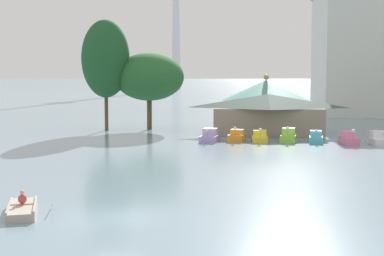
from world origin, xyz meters
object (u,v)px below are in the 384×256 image
Objects in this scene: pedal_boat_pink at (349,139)px; pedal_boat_orange at (237,137)px; rowboat_with_rower at (22,209)px; shoreline_tree_tall_left at (106,59)px; boathouse at (268,113)px; pedal_boat_yellow at (260,137)px; green_roof_pavilion at (266,100)px; pedal_boat_lime at (288,136)px; pedal_boat_cyan at (316,138)px; pedal_boat_white at (379,139)px; pedal_boat_lavender at (210,136)px; shoreline_tree_mid at (149,77)px.

pedal_boat_orange is at bearing -106.00° from pedal_boat_pink.
rowboat_with_rower is 43.47m from shoreline_tree_tall_left.
pedal_boat_orange is 0.18× the size of boathouse.
pedal_boat_yellow is 15.63m from green_roof_pavilion.
boathouse is at bearing -91.45° from green_roof_pavilion.
pedal_boat_orange is 5.44m from pedal_boat_lime.
boathouse reaches higher than rowboat_with_rower.
shoreline_tree_tall_left reaches higher than pedal_boat_yellow.
pedal_boat_cyan is 0.18× the size of boathouse.
pedal_boat_lime is 2.84m from pedal_boat_cyan.
pedal_boat_cyan is at bearing -102.43° from pedal_boat_white.
pedal_boat_lavender is 17.33m from pedal_boat_white.
boathouse is (-4.55, 7.58, 2.02)m from pedal_boat_cyan.
pedal_boat_pink is at bearing -23.43° from shoreline_tree_tall_left.
rowboat_with_rower is 34.13m from pedal_boat_yellow.
rowboat_with_rower is 1.52× the size of pedal_boat_yellow.
pedal_boat_orange is 17.97m from shoreline_tree_mid.
pedal_boat_lime is (5.43, -0.17, 0.07)m from pedal_boat_orange.
green_roof_pavilion is (14.97, 46.55, 3.54)m from rowboat_with_rower.
pedal_boat_lavender is 17.04m from green_roof_pavilion.
pedal_boat_lime is 25.90m from shoreline_tree_tall_left.
green_roof_pavilion is (6.77, 15.30, 3.23)m from pedal_boat_lavender.
shoreline_tree_mid is at bearing 19.75° from shoreline_tree_tall_left.
green_roof_pavilion is at bearing -163.88° from pedal_boat_pink.
shoreline_tree_tall_left is (-21.97, 10.77, 8.48)m from pedal_boat_lime.
boathouse is (6.57, 7.39, 1.98)m from pedal_boat_lavender.
pedal_boat_lavender is 0.22× the size of boathouse.
pedal_boat_lime is 7.66m from boathouse.
pedal_boat_yellow is at bearing -42.90° from shoreline_tree_mid.
pedal_boat_white is (6.18, -0.86, 0.03)m from pedal_boat_cyan.
boathouse is 21.56m from shoreline_tree_tall_left.
pedal_boat_yellow is at bearing -106.36° from pedal_boat_pink.
boathouse is at bearing 147.76° from pedal_boat_lavender.
green_roof_pavilion is (-10.52, 16.35, 3.24)m from pedal_boat_white.
shoreline_tree_tall_left is (-27.96, 12.11, 8.53)m from pedal_boat_pink.
pedal_boat_cyan is 0.83× the size of pedal_boat_pink.
rowboat_with_rower is 1.30× the size of pedal_boat_lavender.
shoreline_tree_mid is at bearing -126.06° from pedal_boat_orange.
pedal_boat_cyan reaches higher than pedal_boat_white.
pedal_boat_pink is 0.22× the size of boathouse.
pedal_boat_lavender is at bearing -97.95° from pedal_boat_white.
shoreline_tree_tall_left reaches higher than pedal_boat_cyan.
pedal_boat_cyan is 0.25× the size of shoreline_tree_mid.
shoreline_tree_tall_left reaches higher than pedal_boat_orange.
pedal_boat_lavender is 1.23× the size of pedal_boat_orange.
rowboat_with_rower is at bearing -110.91° from boathouse.
pedal_boat_lime is at bearing 134.30° from rowboat_with_rower.
pedal_boat_white is at bearing -38.20° from boathouse.
pedal_boat_cyan is at bearing 98.07° from pedal_boat_orange.
boathouse is at bearing -146.36° from pedal_boat_pink.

